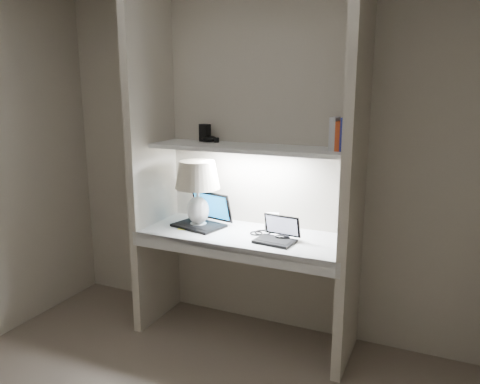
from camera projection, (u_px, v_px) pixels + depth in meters
The scene contains 17 objects.
back_wall at pixel (259, 159), 3.35m from camera, with size 3.20×0.01×2.50m, color beige.
alcove_panel_left at pixel (152, 158), 3.40m from camera, with size 0.06×0.55×2.50m, color beige.
alcove_panel_right at pixel (355, 173), 2.82m from camera, with size 0.06×0.55×2.50m, color beige.
desk at pixel (244, 236), 3.22m from camera, with size 1.40×0.55×0.04m, color white.
desk_apron at pixel (227, 252), 3.00m from camera, with size 1.46×0.03×0.10m, color silver.
shelf at pixel (249, 148), 3.17m from camera, with size 1.40×0.36×0.03m, color silver.
strip_light at pixel (249, 151), 3.18m from camera, with size 0.60×0.04×0.01m, color white.
table_lamp at pixel (198, 183), 3.32m from camera, with size 0.32×0.32×0.48m.
laptop_main at pixel (204, 218), 3.40m from camera, with size 0.41×0.37×0.23m.
laptop_netbook at pixel (277, 235), 3.05m from camera, with size 0.28×0.25×0.16m.
speaker at pixel (272, 222), 3.25m from camera, with size 0.09×0.06×0.13m, color silver.
mouse at pixel (282, 238), 3.07m from camera, with size 0.10×0.07×0.04m, color black.
cable_coil at pixel (263, 232), 3.22m from camera, with size 0.11×0.11×0.01m, color black.
sticky_note at pixel (183, 228), 3.33m from camera, with size 0.07×0.07×0.00m, color yellow.
book_row at pixel (346, 135), 2.91m from camera, with size 0.20×0.14×0.21m.
shelf_box at pixel (205, 133), 3.41m from camera, with size 0.07×0.05×0.13m, color black.
shelf_gadget at pixel (209, 139), 3.38m from camera, with size 0.11×0.08×0.05m, color black.
Camera 1 is at (1.23, -1.59, 1.76)m, focal length 35.00 mm.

